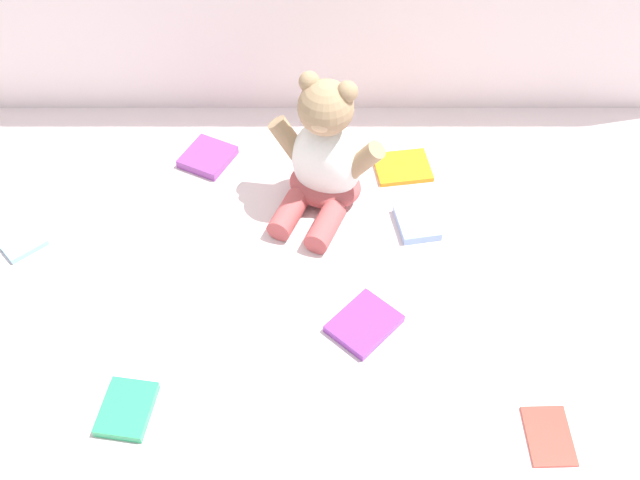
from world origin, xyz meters
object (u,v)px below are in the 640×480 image
(book_case_0, at_px, (362,324))
(book_case_5, at_px, (16,239))
(book_case_1, at_px, (205,157))
(book_case_6, at_px, (547,434))
(book_case_4, at_px, (125,410))
(book_case_2, at_px, (415,222))
(teddy_bear, at_px, (322,159))
(book_case_3, at_px, (400,167))

(book_case_0, height_order, book_case_5, book_case_0)
(book_case_0, bearing_deg, book_case_1, -10.59)
(book_case_0, relative_size, book_case_6, 1.12)
(book_case_4, bearing_deg, book_case_2, 47.39)
(book_case_2, bearing_deg, teddy_bear, 146.92)
(book_case_3, bearing_deg, book_case_1, -102.17)
(book_case_0, distance_m, book_case_1, 0.53)
(book_case_5, bearing_deg, book_case_6, 114.70)
(book_case_1, height_order, book_case_6, book_case_1)
(book_case_0, xyz_separation_m, book_case_1, (-0.31, 0.42, 0.00))
(book_case_1, distance_m, book_case_3, 0.41)
(book_case_2, xyz_separation_m, book_case_3, (-0.02, 0.16, -0.00))
(book_case_3, xyz_separation_m, book_case_4, (-0.48, -0.56, 0.00))
(book_case_4, distance_m, book_case_6, 0.67)
(book_case_6, bearing_deg, book_case_3, -74.51)
(book_case_0, relative_size, book_case_3, 1.00)
(book_case_0, xyz_separation_m, book_case_5, (-0.66, 0.20, -0.00))
(book_case_0, bearing_deg, book_case_4, 65.97)
(book_case_5, bearing_deg, book_case_4, 84.81)
(book_case_3, bearing_deg, book_case_4, -49.02)
(teddy_bear, relative_size, book_case_4, 2.85)
(book_case_5, distance_m, book_case_6, 1.02)
(book_case_4, bearing_deg, book_case_5, 135.08)
(book_case_2, height_order, book_case_6, book_case_2)
(book_case_0, bearing_deg, teddy_bear, -34.85)
(teddy_bear, distance_m, book_case_6, 0.64)
(book_case_3, bearing_deg, book_case_2, -2.57)
(book_case_1, xyz_separation_m, book_case_4, (-0.07, -0.59, -0.00))
(book_case_4, bearing_deg, teddy_bear, 64.96)
(teddy_bear, bearing_deg, book_case_3, 49.06)
(book_case_2, distance_m, book_case_5, 0.77)
(teddy_bear, distance_m, book_case_0, 0.34)
(teddy_bear, bearing_deg, book_case_2, -0.71)
(book_case_1, xyz_separation_m, book_case_2, (0.43, -0.19, -0.00))
(book_case_0, height_order, book_case_6, book_case_0)
(book_case_3, bearing_deg, book_case_0, -22.00)
(book_case_0, distance_m, book_case_6, 0.35)
(book_case_3, distance_m, book_case_4, 0.74)
(book_case_3, height_order, book_case_5, same)
(teddy_bear, height_order, book_case_1, teddy_bear)
(book_case_0, xyz_separation_m, book_case_6, (0.28, -0.21, -0.00))
(teddy_bear, relative_size, book_case_3, 2.53)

